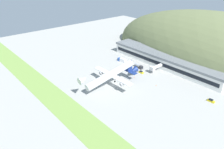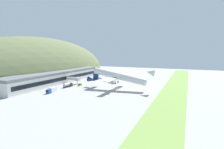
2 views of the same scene
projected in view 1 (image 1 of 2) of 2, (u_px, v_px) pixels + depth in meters
ground_plane at (113, 84)px, 148.71m from camera, size 334.05×334.05×0.00m
grass_strip_foreground at (63, 106)px, 126.06m from camera, size 300.64×16.00×0.08m
hill_backdrop at (216, 61)px, 186.56m from camera, size 217.68×85.50×80.51m
terminal_building at (165, 60)px, 173.72m from camera, size 100.50×16.20×9.77m
jetway_0 at (156, 67)px, 164.79m from camera, size 3.38×11.86×5.43m
cargo_airplane at (111, 75)px, 142.55m from camera, size 34.76×48.82×12.59m
service_car_0 at (211, 101)px, 129.47m from camera, size 4.25×1.77×1.64m
service_car_1 at (141, 72)px, 164.56m from camera, size 4.01×1.93×1.65m
fuel_truck at (122, 60)px, 183.84m from camera, size 8.37×2.93×3.10m
box_truck at (139, 66)px, 172.49m from camera, size 8.11×2.76×3.06m
traffic_cone_0 at (156, 85)px, 147.01m from camera, size 0.52×0.52×0.58m
traffic_cone_1 at (134, 77)px, 158.24m from camera, size 0.52×0.52×0.58m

